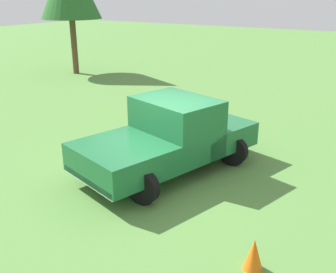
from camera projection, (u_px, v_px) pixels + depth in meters
ground_plane at (163, 175)px, 9.58m from camera, size 80.00×80.00×0.00m
pickup_truck at (172, 134)px, 9.59m from camera, size 3.21×4.97×1.80m
traffic_cone at (254, 254)px, 6.26m from camera, size 0.32×0.32×0.55m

